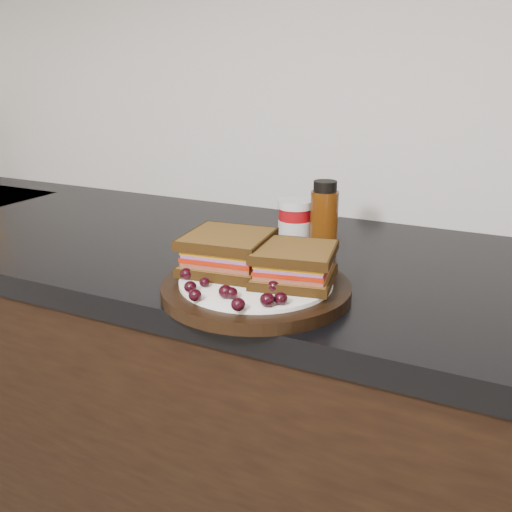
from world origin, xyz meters
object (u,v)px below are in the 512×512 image
(condiment_jar, at_px, (295,225))
(oil_bottle, at_px, (324,219))
(sandwich_left, at_px, (228,252))

(condiment_jar, xyz_separation_m, oil_bottle, (0.06, -0.01, 0.02))
(oil_bottle, bearing_deg, condiment_jar, 172.22)
(condiment_jar, height_order, oil_bottle, oil_bottle)
(sandwich_left, xyz_separation_m, oil_bottle, (0.08, 0.20, 0.02))
(sandwich_left, distance_m, condiment_jar, 0.21)
(sandwich_left, height_order, oil_bottle, oil_bottle)
(sandwich_left, distance_m, oil_bottle, 0.21)
(sandwich_left, bearing_deg, oil_bottle, 60.15)
(condiment_jar, bearing_deg, sandwich_left, -97.27)
(condiment_jar, relative_size, oil_bottle, 0.70)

